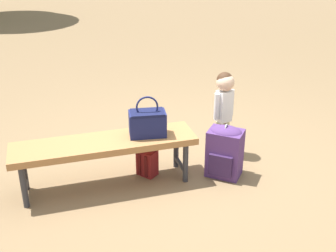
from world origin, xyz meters
TOP-DOWN VIEW (x-y plane):
  - ground_plane at (0.00, 0.00)m, footprint 40.00×40.00m
  - park_bench at (-0.73, 0.06)m, footprint 1.65×0.68m
  - handbag at (-0.35, -0.01)m, footprint 0.36×0.27m
  - child_standing at (0.53, 0.10)m, footprint 0.24×0.18m
  - backpack_large at (0.31, -0.27)m, footprint 0.37×0.38m
  - backpack_small at (-0.33, 0.06)m, footprint 0.20×0.21m

SIDE VIEW (x-z plane):
  - ground_plane at x=0.00m, z-range 0.00..0.00m
  - backpack_small at x=-0.33m, z-range 0.00..0.29m
  - backpack_large at x=0.31m, z-range 0.00..0.52m
  - park_bench at x=-0.73m, z-range 0.17..0.62m
  - handbag at x=-0.35m, z-range 0.39..0.76m
  - child_standing at x=0.53m, z-range 0.14..1.02m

